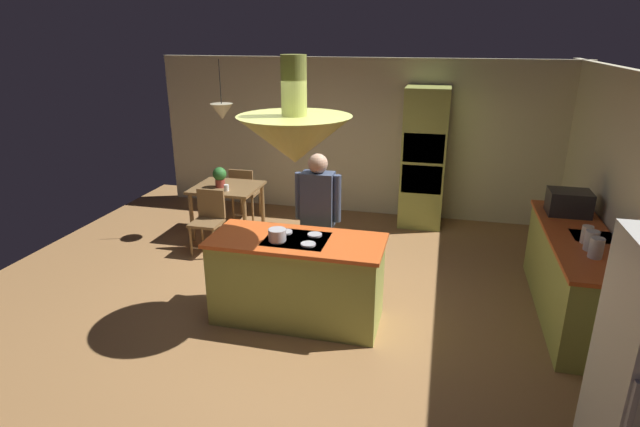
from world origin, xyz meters
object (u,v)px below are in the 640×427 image
Objects in this scene: person_at_island at (318,215)px; canister_flour at (596,248)px; dining_table at (227,193)px; canister_tea at (587,235)px; canister_sugar at (591,241)px; kitchen_island at (297,279)px; cup_on_table at (226,188)px; cooking_pot_on_cooktop at (277,235)px; chair_by_back_wall at (244,190)px; oven_tower at (424,158)px; potted_plant_on_table at (220,176)px; microwave_on_counter at (569,203)px; chair_facing_island at (209,217)px.

person_at_island is 2.81m from canister_flour.
dining_table is 5.27× the size of canister_tea.
canister_sugar is at bearing -20.39° from dining_table.
kitchen_island is 1.89× the size of dining_table.
cup_on_table is 4.64m from canister_tea.
cooking_pot_on_cooktop is (-3.00, -0.54, -0.02)m from canister_sugar.
dining_table is at bearing 90.00° from chair_by_back_wall.
canister_sugar is (1.74, -2.83, -0.06)m from oven_tower.
potted_plant_on_table is at bearing -157.24° from oven_tower.
kitchen_island reaches higher than cup_on_table.
dining_table is 2.73m from cooking_pot_on_cooktop.
cooking_pot_on_cooktop is (-0.16, -0.13, 0.54)m from kitchen_island.
potted_plant_on_table is (-0.07, -0.06, 0.28)m from dining_table.
person_at_island is at bearing -39.24° from dining_table.
microwave_on_counter reaches higher than potted_plant_on_table.
kitchen_island is at bearing -168.22° from canister_tea.
kitchen_island is 0.58m from cooking_pot_on_cooktop.
potted_plant_on_table is at bearing 84.16° from chair_by_back_wall.
cup_on_table is at bearing 78.04° from chair_facing_island.
microwave_on_counter is (4.61, -0.56, 0.14)m from potted_plant_on_table.
potted_plant_on_table is at bearing 158.62° from canister_flour.
canister_sugar is (4.45, -1.47, 0.22)m from cup_on_table.
canister_tea is at bearing 154.59° from chair_by_back_wall.
oven_tower is at bearing 22.76° from potted_plant_on_table.
canister_sugar reaches higher than chair_facing_island.
oven_tower reaches higher than potted_plant_on_table.
chair_by_back_wall is at bearing 130.15° from person_at_island.
oven_tower is 11.93× the size of canister_tea.
chair_facing_island is 4.46× the size of canister_flour.
canister_sugar reaches higher than kitchen_island.
oven_tower reaches higher than canister_sugar.
canister_tea is at bearing 13.54° from cooking_pot_on_cooktop.
canister_tea is 0.39× the size of microwave_on_counter.
canister_sugar is (4.54, -2.34, 0.52)m from chair_by_back_wall.
kitchen_island is 1.08× the size of person_at_island.
kitchen_island is 9.25× the size of canister_flour.
dining_table is 0.67m from chair_by_back_wall.
oven_tower is at bearing -169.99° from chair_by_back_wall.
person_at_island is at bearing -36.26° from cup_on_table.
canister_tea is 3.09m from cooking_pot_on_cooktop.
canister_flour is at bearing -59.98° from oven_tower.
oven_tower reaches higher than microwave_on_counter.
person_at_island reaches higher than chair_by_back_wall.
oven_tower is (1.10, 3.24, 0.61)m from kitchen_island.
oven_tower is 2.48× the size of chair_facing_island.
dining_table is 1.10× the size of chair_by_back_wall.
canister_sugar is at bearing -58.42° from oven_tower.
cooking_pot_on_cooktop is (1.61, -2.17, 0.08)m from potted_plant_on_table.
oven_tower is 2.79m from person_at_island.
dining_table is at bearing 124.63° from cooking_pot_on_cooktop.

